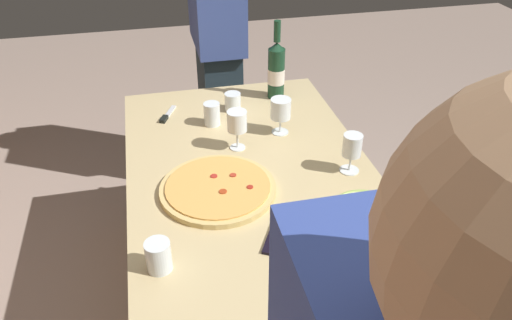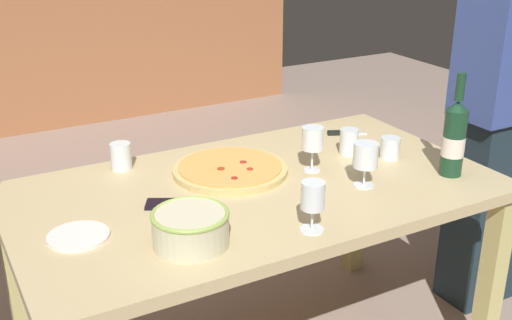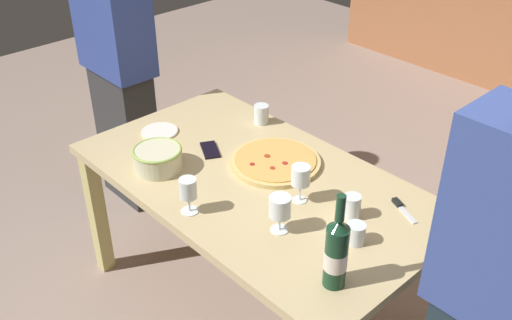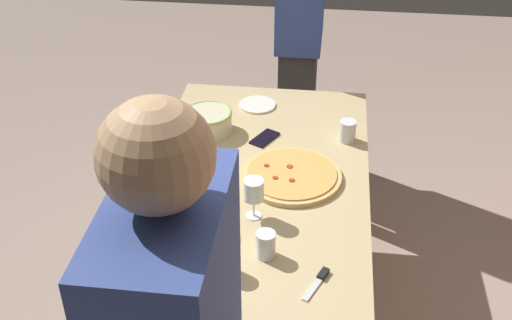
# 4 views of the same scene
# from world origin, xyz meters

# --- Properties ---
(ground_plane) EXTENTS (8.00, 8.00, 0.00)m
(ground_plane) POSITION_xyz_m (0.00, 0.00, 0.00)
(ground_plane) COLOR gray
(dining_table) EXTENTS (1.60, 0.90, 0.75)m
(dining_table) POSITION_xyz_m (0.00, 0.00, 0.66)
(dining_table) COLOR tan
(dining_table) RESTS_ON ground
(pizza) EXTENTS (0.40, 0.40, 0.03)m
(pizza) POSITION_xyz_m (-0.03, 0.14, 0.76)
(pizza) COLOR #D6B66E
(pizza) RESTS_ON dining_table
(serving_bowl) EXTENTS (0.22, 0.22, 0.10)m
(serving_bowl) POSITION_xyz_m (-0.35, -0.26, 0.80)
(serving_bowl) COLOR beige
(serving_bowl) RESTS_ON dining_table
(wine_bottle) EXTENTS (0.08, 0.08, 0.36)m
(wine_bottle) POSITION_xyz_m (0.64, -0.24, 0.89)
(wine_bottle) COLOR #173B25
(wine_bottle) RESTS_ON dining_table
(wine_glass_near_pizza) EXTENTS (0.08, 0.08, 0.16)m
(wine_glass_near_pizza) POSITION_xyz_m (0.24, 0.02, 0.87)
(wine_glass_near_pizza) COLOR white
(wine_glass_near_pizza) RESTS_ON dining_table
(wine_glass_by_bottle) EXTENTS (0.08, 0.08, 0.15)m
(wine_glass_by_bottle) POSITION_xyz_m (0.31, -0.17, 0.86)
(wine_glass_by_bottle) COLOR white
(wine_glass_by_bottle) RESTS_ON dining_table
(wine_glass_far_left) EXTENTS (0.07, 0.07, 0.15)m
(wine_glass_far_left) POSITION_xyz_m (-0.01, -0.35, 0.85)
(wine_glass_far_left) COLOR white
(wine_glass_far_left) RESTS_ON dining_table
(cup_amber) EXTENTS (0.07, 0.07, 0.08)m
(cup_amber) POSITION_xyz_m (0.55, -0.02, 0.79)
(cup_amber) COLOR white
(cup_amber) RESTS_ON dining_table
(cup_ceramic) EXTENTS (0.07, 0.07, 0.10)m
(cup_ceramic) POSITION_xyz_m (0.44, 0.09, 0.80)
(cup_ceramic) COLOR white
(cup_ceramic) RESTS_ON dining_table
(cup_spare) EXTENTS (0.07, 0.07, 0.09)m
(cup_spare) POSITION_xyz_m (-0.35, 0.36, 0.80)
(cup_spare) COLOR white
(cup_spare) RESTS_ON dining_table
(side_plate) EXTENTS (0.17, 0.17, 0.01)m
(side_plate) POSITION_xyz_m (-0.61, -0.07, 0.76)
(side_plate) COLOR white
(side_plate) RESTS_ON dining_table
(cell_phone) EXTENTS (0.16, 0.13, 0.01)m
(cell_phone) POSITION_xyz_m (-0.31, 0.00, 0.76)
(cell_phone) COLOR black
(cell_phone) RESTS_ON dining_table
(pizza_knife) EXTENTS (0.16, 0.08, 0.02)m
(pizza_knife) POSITION_xyz_m (0.55, 0.27, 0.76)
(pizza_knife) COLOR silver
(pizza_knife) RESTS_ON dining_table
(person_guest_left) EXTENTS (0.45, 0.24, 1.69)m
(person_guest_left) POSITION_xyz_m (-1.22, 0.09, 0.86)
(person_guest_left) COLOR #323233
(person_guest_left) RESTS_ON ground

